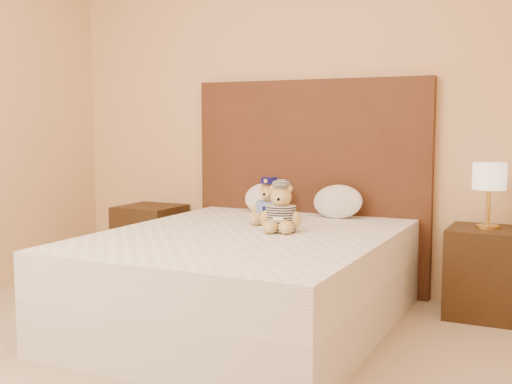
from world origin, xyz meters
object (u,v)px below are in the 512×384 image
nightstand_left (150,241)px  pillow_right (338,200)px  bed (246,279)px  nightstand_right (486,272)px  lamp (489,180)px  teddy_prisoner (281,208)px  pillow_left (266,196)px  teddy_police (270,201)px

nightstand_left → pillow_right: 1.58m
bed → pillow_right: size_ratio=5.78×
nightstand_right → pillow_right: (-0.97, 0.03, 0.40)m
bed → nightstand_right: size_ratio=3.64×
nightstand_right → pillow_right: pillow_right is taller
bed → nightstand_right: same height
lamp → pillow_right: 0.99m
teddy_prisoner → lamp: bearing=19.2°
pillow_left → nightstand_left: bearing=-178.3°
nightstand_right → teddy_prisoner: 1.34m
pillow_right → nightstand_left: bearing=-178.9°
teddy_police → nightstand_right: bearing=20.6°
lamp → pillow_left: lamp is taller
pillow_left → bed: bearing=-72.7°
nightstand_left → lamp: 2.56m
teddy_prisoner → pillow_left: bearing=108.9°
teddy_police → pillow_right: bearing=58.9°
nightstand_left → nightstand_right: bearing=0.0°
pillow_left → pillow_right: bearing=0.0°
bed → nightstand_left: 1.48m
nightstand_right → lamp: lamp is taller
nightstand_right → pillow_left: bearing=178.9°
nightstand_right → pillow_left: (-1.51, 0.03, 0.39)m
nightstand_left → pillow_right: size_ratio=1.59×
bed → nightstand_right: (1.25, 0.80, -0.00)m
nightstand_right → teddy_police: (-1.27, -0.43, 0.42)m
teddy_police → pillow_left: teddy_police is taller
bed → teddy_prisoner: teddy_prisoner is taller
nightstand_right → teddy_police: bearing=-161.3°
bed → nightstand_left: (-1.25, 0.80, -0.00)m
teddy_prisoner → pillow_left: (-0.42, 0.70, -0.03)m
nightstand_left → pillow_right: bearing=1.1°
pillow_left → pillow_right: (0.54, 0.00, 0.00)m
teddy_police → pillow_right: (0.30, 0.46, -0.02)m
bed → pillow_left: (-0.26, 0.83, 0.39)m
nightstand_left → pillow_left: 1.07m
teddy_police → teddy_prisoner: (0.18, -0.24, -0.00)m
teddy_police → pillow_right: 0.55m
bed → pillow_right: pillow_right is taller
bed → lamp: (1.25, 0.80, 0.57)m
nightstand_left → teddy_police: teddy_police is taller
nightstand_left → teddy_prisoner: teddy_prisoner is taller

